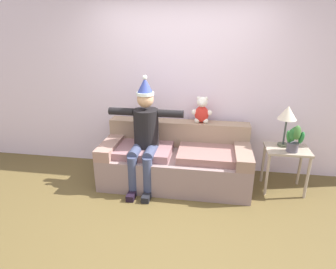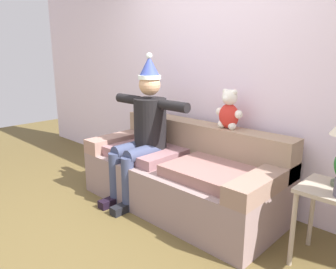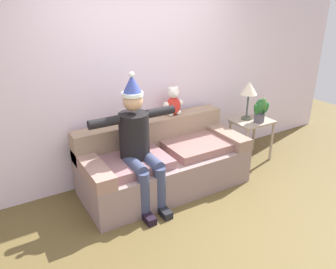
% 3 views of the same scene
% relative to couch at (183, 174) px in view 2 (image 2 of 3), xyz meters
% --- Properties ---
extents(ground_plane, '(10.00, 10.00, 0.00)m').
position_rel_couch_xyz_m(ground_plane, '(0.00, -1.01, -0.33)').
color(ground_plane, brown).
extents(back_wall, '(7.00, 0.10, 2.70)m').
position_rel_couch_xyz_m(back_wall, '(0.00, 0.54, 1.02)').
color(back_wall, silver).
rests_on(back_wall, ground_plane).
extents(couch, '(2.04, 0.91, 0.81)m').
position_rel_couch_xyz_m(couch, '(0.00, 0.00, 0.00)').
color(couch, gray).
rests_on(couch, ground_plane).
extents(person_seated, '(1.02, 0.77, 1.52)m').
position_rel_couch_xyz_m(person_seated, '(-0.40, -0.16, 0.45)').
color(person_seated, black).
rests_on(person_seated, ground_plane).
extents(teddy_bear, '(0.29, 0.17, 0.38)m').
position_rel_couch_xyz_m(teddy_bear, '(0.33, 0.28, 0.66)').
color(teddy_bear, red).
rests_on(teddy_bear, couch).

